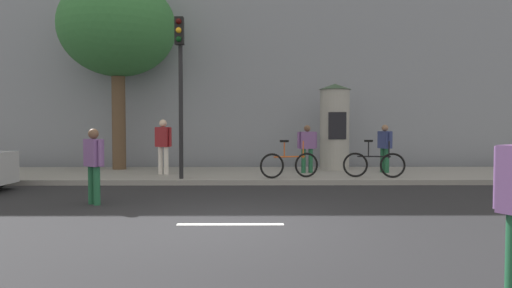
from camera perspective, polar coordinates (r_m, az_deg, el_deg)
The scene contains 13 objects.
ground_plane at distance 7.90m, azimuth -3.19°, elevation -9.88°, with size 80.00×80.00×0.00m, color #232326.
sidewalk_curb at distance 14.80m, azimuth -1.90°, elevation -3.83°, with size 36.00×4.00×0.15m, color gray.
lane_markings at distance 7.90m, azimuth -3.19°, elevation -9.85°, with size 25.80×0.16×0.01m.
building_backdrop at distance 20.04m, azimuth -1.55°, elevation 12.72°, with size 36.00×5.00×10.54m, color gray.
traffic_light at distance 13.20m, azimuth -9.34°, elevation 8.80°, with size 0.24×0.45×4.49m.
poster_column at distance 15.94m, azimuth 9.67°, elevation 2.18°, with size 1.09×1.09×2.92m.
street_tree at distance 16.84m, azimuth -16.68°, elevation 13.49°, with size 3.92×3.92×6.51m.
pedestrian_in_dark_shirt at distance 10.27m, azimuth -19.36°, elevation -1.93°, with size 0.47×0.45×1.60m.
pedestrian_tallest at distance 14.76m, azimuth 6.32°, elevation -0.10°, with size 0.65×0.36×1.52m.
pedestrian_near_pole at distance 15.32m, azimuth 15.59°, elevation -0.08°, with size 0.40×0.57×1.53m.
pedestrian_with_bag at distance 14.43m, azimuth -11.37°, elevation 0.20°, with size 0.56×0.38×1.69m.
bicycle_leaning at distance 13.31m, azimuth 4.14°, elevation -2.52°, with size 1.72×0.52×1.09m.
bicycle_upright at distance 13.81m, azimuth 14.32°, elevation -2.42°, with size 1.76×0.35×1.09m.
Camera 1 is at (0.37, -7.71, 1.68)m, focal length 32.46 mm.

